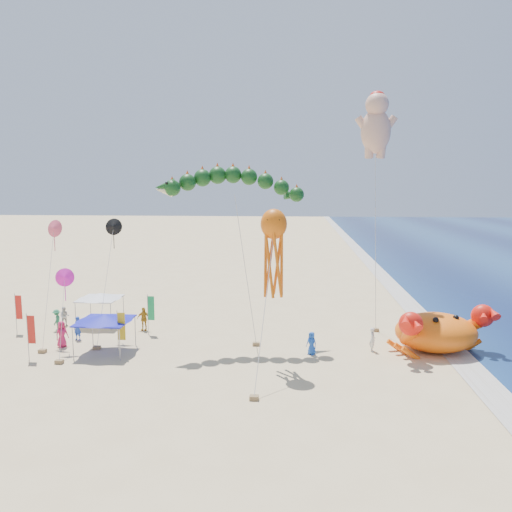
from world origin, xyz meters
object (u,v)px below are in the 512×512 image
(canopy_blue, at_px, (105,318))
(canopy_white, at_px, (100,296))
(crab_inflatable, at_px, (436,331))
(cherub_kite, at_px, (376,123))
(dragon_kite, at_px, (232,188))
(octopus_kite, at_px, (274,247))

(canopy_blue, relative_size, canopy_white, 1.09)
(crab_inflatable, height_order, canopy_blue, crab_inflatable)
(cherub_kite, bearing_deg, canopy_white, -179.89)
(crab_inflatable, height_order, dragon_kite, dragon_kite)
(dragon_kite, distance_m, cherub_kite, 12.13)
(crab_inflatable, xyz_separation_m, octopus_kite, (-11.26, -3.47, 6.25))
(dragon_kite, height_order, canopy_white, dragon_kite)
(crab_inflatable, distance_m, canopy_blue, 23.16)
(crab_inflatable, xyz_separation_m, dragon_kite, (-14.48, 1.24, 9.90))
(octopus_kite, height_order, canopy_white, octopus_kite)
(canopy_blue, bearing_deg, cherub_kite, 19.41)
(canopy_blue, bearing_deg, canopy_white, 114.58)
(crab_inflatable, xyz_separation_m, canopy_white, (-26.11, 4.64, 0.97))
(cherub_kite, relative_size, canopy_white, 5.32)
(canopy_blue, bearing_deg, crab_inflatable, 5.11)
(cherub_kite, bearing_deg, octopus_kite, -132.03)
(canopy_white, bearing_deg, octopus_kite, -28.64)
(dragon_kite, distance_m, canopy_white, 15.05)
(canopy_blue, bearing_deg, octopus_kite, -6.83)
(dragon_kite, height_order, octopus_kite, dragon_kite)
(dragon_kite, bearing_deg, canopy_blue, -158.93)
(crab_inflatable, bearing_deg, canopy_blue, -174.89)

